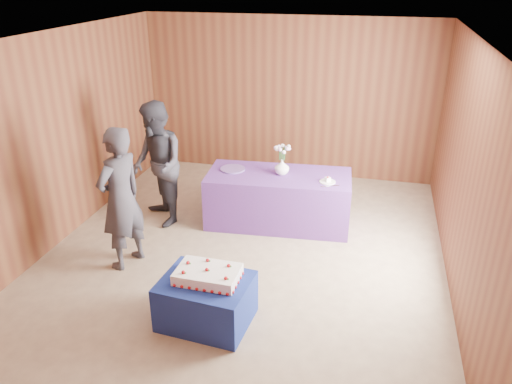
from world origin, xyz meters
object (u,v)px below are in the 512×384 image
(guest_right, at_px, (157,165))
(guest_left, at_px, (121,199))
(sheet_cake, at_px, (208,274))
(vase, at_px, (282,167))
(serving_table, at_px, (278,199))
(cake_table, at_px, (206,301))

(guest_right, bearing_deg, guest_left, -37.37)
(guest_left, xyz_separation_m, guest_right, (-0.05, 1.15, -0.00))
(sheet_cake, relative_size, vase, 3.17)
(guest_left, relative_size, guest_right, 1.00)
(sheet_cake, xyz_separation_m, guest_left, (-1.35, 0.79, 0.33))
(sheet_cake, bearing_deg, vase, 83.93)
(sheet_cake, height_order, vase, vase)
(guest_left, bearing_deg, serving_table, 151.55)
(sheet_cake, height_order, guest_left, guest_left)
(serving_table, distance_m, sheet_cake, 2.34)
(sheet_cake, distance_m, vase, 2.38)
(guest_left, distance_m, guest_right, 1.15)
(serving_table, relative_size, sheet_cake, 2.98)
(cake_table, xyz_separation_m, sheet_cake, (0.02, 0.03, 0.31))
(guest_right, bearing_deg, serving_table, 63.19)
(serving_table, bearing_deg, guest_left, -141.07)
(cake_table, relative_size, guest_left, 0.51)
(cake_table, bearing_deg, guest_right, 129.90)
(serving_table, relative_size, vase, 9.44)
(cake_table, height_order, vase, vase)
(cake_table, xyz_separation_m, guest_left, (-1.33, 0.83, 0.64))
(serving_table, height_order, vase, vase)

